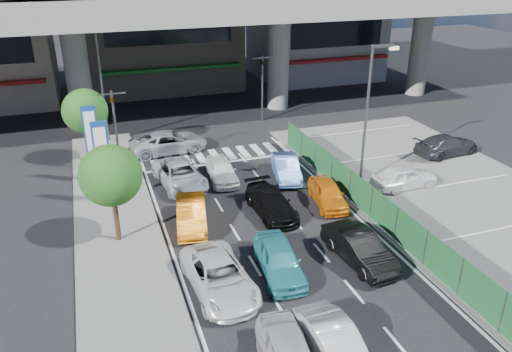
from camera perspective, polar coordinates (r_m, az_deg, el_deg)
name	(u,v)px	position (r m, az deg, el deg)	size (l,w,h in m)	color
ground	(289,259)	(22.52, 3.77, -9.46)	(120.00, 120.00, 0.00)	black
parking_lot	(462,202)	(29.38, 22.46, -2.75)	(12.00, 28.00, 0.06)	#575754
sidewalk_left	(119,240)	(24.57, -15.36, -7.06)	(4.00, 30.00, 0.12)	#575754
fence_run	(382,212)	(25.05, 14.25, -4.06)	(0.16, 22.00, 1.80)	#1C522A
expressway	(181,5)	(40.03, -8.62, 18.80)	(64.00, 14.00, 10.75)	slate
building_center	(159,8)	(50.92, -11.03, 18.36)	(14.00, 10.90, 15.00)	gray
building_east	(316,18)	(54.82, 6.82, 17.45)	(12.00, 10.90, 12.00)	gray
traffic_light_left	(114,112)	(30.43, -15.96, 7.08)	(1.60, 1.24, 5.20)	#595B60
traffic_light_right	(262,72)	(39.35, 0.73, 11.83)	(1.60, 1.24, 5.20)	#595B60
street_lamp_right	(370,104)	(28.46, 12.91, 7.99)	(1.65, 0.22, 8.00)	#595B60
street_lamp_left	(103,75)	(36.02, -17.05, 10.95)	(1.65, 0.22, 8.00)	#595B60
signboard_near	(102,152)	(26.88, -17.21, 2.67)	(0.80, 0.14, 4.70)	#595B60
signboard_far	(91,134)	(29.70, -18.30, 4.59)	(0.80, 0.14, 4.70)	#595B60
tree_near	(111,176)	(23.06, -16.27, 0.02)	(2.80, 2.80, 4.80)	#382314
tree_far	(85,111)	(32.96, -18.95, 7.00)	(2.80, 2.80, 4.80)	#382314
hatch_white_back_mid	(336,345)	(17.56, 9.09, -18.56)	(1.38, 3.95, 1.30)	beige
sedan_white_mid_left	(219,276)	(20.33, -4.21, -11.38)	(2.21, 4.79, 1.33)	silver
taxi_teal_mid	(279,260)	(21.22, 2.68, -9.54)	(1.63, 4.05, 1.38)	teal
hatch_black_mid_right	(359,248)	(22.38, 11.74, -8.10)	(1.46, 4.19, 1.38)	black
taxi_orange_left	(191,214)	(24.83, -7.42, -4.36)	(1.40, 4.01, 1.32)	#C96A0E
sedan_black_mid	(271,203)	(25.77, 1.74, -3.11)	(1.74, 4.28, 1.24)	black
taxi_orange_right	(328,194)	(26.99, 8.21, -2.01)	(1.49, 3.69, 1.26)	orange
wagon_silver_front_left	(180,175)	(29.12, -8.70, 0.10)	(2.22, 4.82, 1.34)	silver
sedan_white_front_mid	(222,170)	(29.53, -3.94, 0.65)	(1.54, 3.83, 1.30)	white
kei_truck_front_right	(286,168)	(29.88, 3.44, 0.96)	(1.38, 3.96, 1.31)	#4A6EBA
crossing_wagon_silver	(169,142)	(34.17, -9.95, 3.84)	(2.38, 5.16, 1.43)	#A5A6AC
parked_sedan_white	(404,177)	(29.69, 16.61, -0.09)	(1.56, 3.88, 1.32)	white
parked_sedan_dgrey	(447,145)	(35.45, 20.95, 3.33)	(1.88, 4.63, 1.34)	#2A292E
traffic_cone	(385,186)	(29.00, 14.57, -1.16)	(0.34, 0.34, 0.66)	#E74D0C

